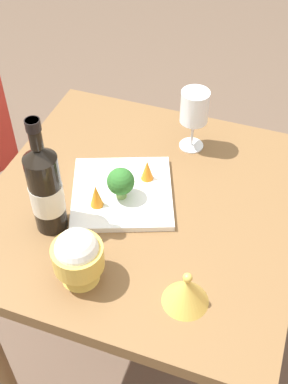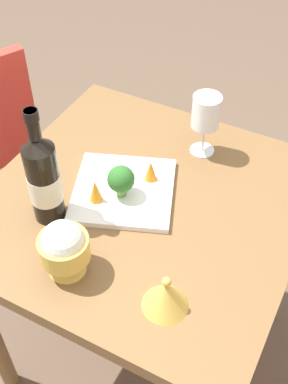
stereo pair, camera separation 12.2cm
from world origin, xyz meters
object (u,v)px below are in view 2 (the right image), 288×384
at_px(wine_bottle, 44,179).
at_px(serving_plate, 123,191).
at_px(rice_bowl, 64,248).
at_px(broccoli_floret, 121,180).
at_px(carrot_garnish_left, 95,191).
at_px(rice_bowl_lid, 166,294).
at_px(carrot_garnish_right, 151,170).
at_px(wine_glass, 206,113).

bearing_deg(wine_bottle, serving_plate, -39.75).
bearing_deg(rice_bowl, serving_plate, 1.37).
height_order(rice_bowl, broccoli_floret, rice_bowl).
distance_m(wine_bottle, carrot_garnish_left, 0.14).
relative_size(rice_bowl_lid, carrot_garnish_right, 1.72).
relative_size(carrot_garnish_left, carrot_garnish_right, 1.09).
bearing_deg(carrot_garnish_left, carrot_garnish_right, -33.18).
bearing_deg(rice_bowl_lid, carrot_garnish_left, 57.06).
height_order(wine_glass, carrot_garnish_left, wine_glass).
relative_size(wine_glass, carrot_garnish_right, 3.08).
bearing_deg(serving_plate, carrot_garnish_left, 148.39).
relative_size(wine_glass, serving_plate, 0.55).
distance_m(rice_bowl, carrot_garnish_left, 0.21).
distance_m(wine_bottle, wine_glass, 0.46).
distance_m(rice_bowl_lid, broccoli_floret, 0.33).
xyz_separation_m(wine_bottle, broccoli_floret, (0.13, -0.13, -0.06)).
xyz_separation_m(wine_bottle, carrot_garnish_right, (0.21, -0.17, -0.08)).
relative_size(wine_bottle, carrot_garnish_left, 4.88).
xyz_separation_m(wine_bottle, rice_bowl_lid, (-0.10, -0.36, -0.08)).
bearing_deg(wine_glass, carrot_garnish_left, 153.85).
relative_size(rice_bowl, carrot_garnish_left, 2.23).
bearing_deg(serving_plate, wine_bottle, 140.25).
xyz_separation_m(wine_glass, carrot_garnish_left, (-0.31, 0.15, -0.08)).
distance_m(wine_bottle, broccoli_floret, 0.19).
bearing_deg(wine_bottle, carrot_garnish_right, -38.27).
relative_size(broccoli_floret, carrot_garnish_right, 1.47).
bearing_deg(rice_bowl_lid, wine_bottle, 74.71).
relative_size(serving_plate, carrot_garnish_left, 5.07).
xyz_separation_m(wine_bottle, serving_plate, (0.15, -0.12, -0.11)).
xyz_separation_m(rice_bowl, carrot_garnish_right, (0.33, -0.04, -0.03)).
bearing_deg(rice_bowl, wine_bottle, 47.78).
bearing_deg(carrot_garnish_left, serving_plate, -31.61).
distance_m(wine_glass, serving_plate, 0.30).
relative_size(rice_bowl, serving_plate, 0.44).
bearing_deg(rice_bowl, broccoli_floret, 0.06).
bearing_deg(rice_bowl_lid, carrot_garnish_right, 31.91).
bearing_deg(rice_bowl_lid, broccoli_floret, 45.67).
bearing_deg(carrot_garnish_right, broccoli_floret, 154.95).
height_order(wine_bottle, rice_bowl_lid, wine_bottle).
bearing_deg(rice_bowl, wine_glass, -11.84).
xyz_separation_m(wine_bottle, rice_bowl, (-0.12, -0.13, -0.05)).
bearing_deg(wine_glass, broccoli_floret, 158.00).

